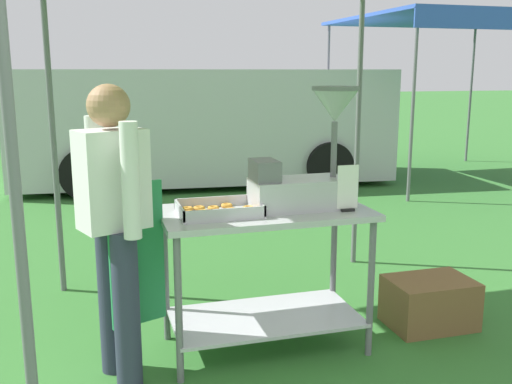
% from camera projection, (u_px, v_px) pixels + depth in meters
% --- Properties ---
extents(ground_plane, '(70.00, 70.00, 0.00)m').
position_uv_depth(ground_plane, '(159.00, 195.00, 7.98)').
color(ground_plane, '#33702D').
extents(donut_cart, '(1.23, 0.64, 0.87)m').
position_uv_depth(donut_cart, '(265.00, 251.00, 3.46)').
color(donut_cart, '#B7B7BC').
rests_on(donut_cart, ground).
extents(donut_tray, '(0.46, 0.33, 0.07)m').
position_uv_depth(donut_tray, '(218.00, 211.00, 3.29)').
color(donut_tray, '#B7B7BC').
rests_on(donut_tray, donut_cart).
extents(donut_fryer, '(0.64, 0.28, 0.72)m').
position_uv_depth(donut_fryer, '(307.00, 164.00, 3.41)').
color(donut_fryer, '#B7B7BC').
rests_on(donut_fryer, donut_cart).
extents(menu_sign, '(0.13, 0.05, 0.27)m').
position_uv_depth(menu_sign, '(348.00, 191.00, 3.36)').
color(menu_sign, black).
rests_on(menu_sign, donut_cart).
extents(vendor, '(0.46, 0.53, 1.61)m').
position_uv_depth(vendor, '(115.00, 220.00, 3.05)').
color(vendor, '#2D3347').
rests_on(vendor, ground).
extents(supply_crate, '(0.55, 0.39, 0.32)m').
position_uv_depth(supply_crate, '(429.00, 303.00, 3.85)').
color(supply_crate, brown).
rests_on(supply_crate, ground).
extents(van_silver, '(5.57, 2.45, 1.69)m').
position_uv_depth(van_silver, '(205.00, 124.00, 8.77)').
color(van_silver, '#BCBCC1').
rests_on(van_silver, ground).
extents(neighbour_tent, '(3.06, 2.96, 2.47)m').
position_uv_depth(neighbour_tent, '(454.00, 22.00, 8.73)').
color(neighbour_tent, slate).
rests_on(neighbour_tent, ground).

